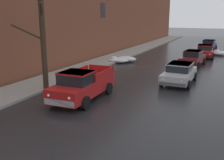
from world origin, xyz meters
TOP-DOWN VIEW (x-y plane):
  - left_sidewalk_slab at (-6.42, 18.00)m, footprint 2.99×80.00m
  - brick_townhouse_facade at (-8.42, 17.99)m, footprint 0.63×80.00m
  - snow_bank_mid_block_left at (-4.31, 22.38)m, footprint 2.03×1.27m
  - snow_bank_near_corner_right at (4.04, 31.05)m, footprint 2.22×1.22m
  - snow_bank_along_right_kerb at (-5.00, 21.41)m, footprint 2.16×1.25m
  - bare_tree_second_along_sidewalk at (-5.12, 10.18)m, footprint 2.44×1.39m
  - pickup_truck_red_approaching_near_lane at (-1.95, 9.50)m, footprint 2.22×5.07m
  - sedan_silver_parked_kerbside_close at (2.34, 15.69)m, footprint 2.05×4.44m
  - sedan_maroon_parked_kerbside_mid at (2.21, 23.06)m, footprint 2.19×4.28m
  - sedan_red_parked_far_down_block at (2.72, 28.78)m, footprint 2.25×4.49m
  - sedan_darkblue_queued_behind_truck at (2.60, 35.20)m, footprint 2.04×4.29m

SIDE VIEW (x-z plane):
  - left_sidewalk_slab at x=-6.42m, z-range 0.00..0.14m
  - snow_bank_along_right_kerb at x=-5.00m, z-range -0.07..0.59m
  - snow_bank_mid_block_left at x=-4.31m, z-range -0.01..0.55m
  - snow_bank_near_corner_right at x=4.04m, z-range -0.06..0.64m
  - sedan_darkblue_queued_behind_truck at x=2.60m, z-range 0.04..1.46m
  - sedan_maroon_parked_kerbside_mid at x=2.21m, z-range 0.04..1.46m
  - sedan_red_parked_far_down_block at x=2.72m, z-range 0.04..1.46m
  - sedan_silver_parked_kerbside_close at x=2.34m, z-range 0.04..1.46m
  - pickup_truck_red_approaching_near_lane at x=-1.95m, z-range 0.00..1.76m
  - bare_tree_second_along_sidewalk at x=-5.12m, z-range 0.15..6.70m
  - brick_townhouse_facade at x=-8.42m, z-range 0.00..11.41m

